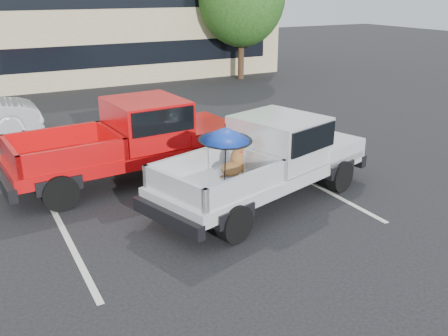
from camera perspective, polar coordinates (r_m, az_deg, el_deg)
The scene contains 6 objects.
ground at distance 9.56m, azimuth 3.08°, elevation -8.89°, with size 90.00×90.00×0.00m, color black.
stripe_left at distance 10.32m, azimuth -17.52°, elevation -7.54°, with size 0.12×5.00×0.01m, color silver.
stripe_right at distance 12.62m, azimuth 10.09°, elevation -1.76°, with size 0.12×5.00×0.01m, color silver.
motel_building at distance 28.87m, azimuth -15.99°, elevation 16.47°, with size 20.40×8.40×6.30m.
silver_pickup at distance 11.36m, azimuth 5.52°, elevation 1.62°, with size 6.01×3.51×2.06m.
red_pickup at distance 12.78m, azimuth -9.50°, elevation 3.70°, with size 6.18×2.60×1.99m.
Camera 1 is at (-4.39, -7.13, 4.61)m, focal length 40.00 mm.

